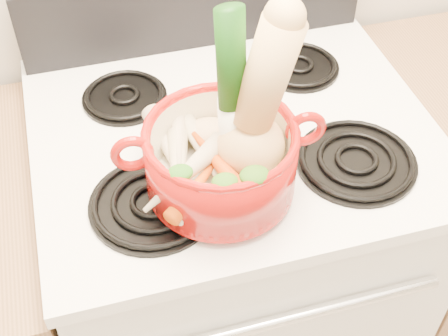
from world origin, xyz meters
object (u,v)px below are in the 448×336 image
object	(u,v)px
squash	(261,100)
leek	(232,94)
stove_body	(231,271)
dutch_oven	(221,160)

from	to	relation	value
squash	leek	size ratio (longest dim) A/B	0.94
stove_body	squash	distance (m)	0.70
leek	stove_body	bearing A→B (deg)	65.04
stove_body	leek	bearing A→B (deg)	-107.35
dutch_oven	leek	world-z (taller)	leek
stove_body	dutch_oven	bearing A→B (deg)	-113.18
stove_body	leek	size ratio (longest dim) A/B	2.94
stove_body	dutch_oven	size ratio (longest dim) A/B	3.60
dutch_oven	leek	bearing A→B (deg)	44.44
stove_body	squash	size ratio (longest dim) A/B	3.12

